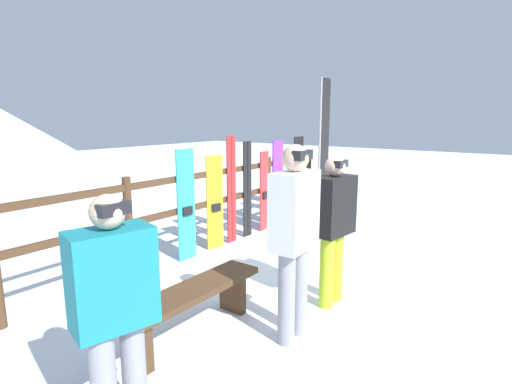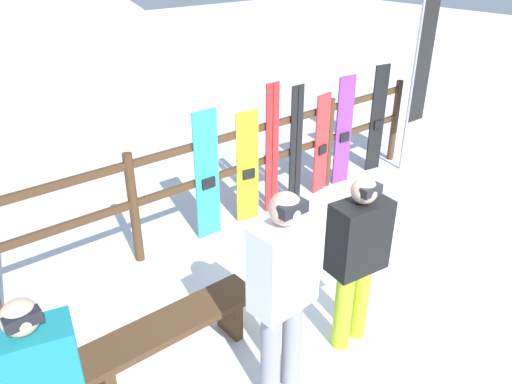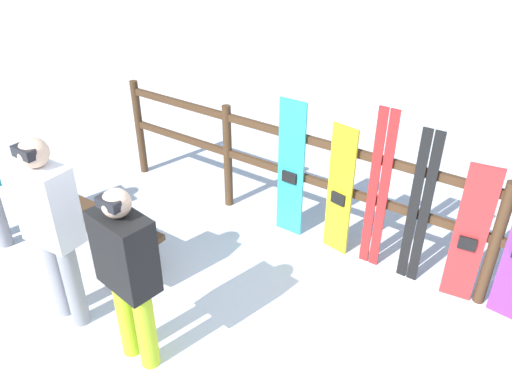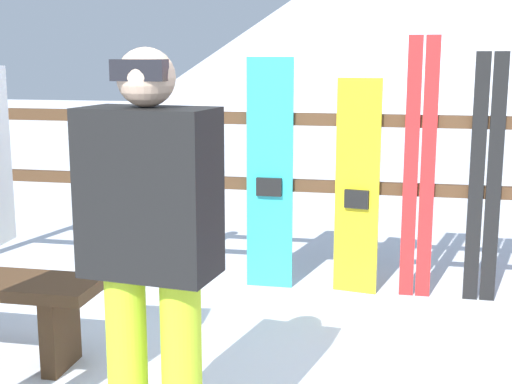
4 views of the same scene
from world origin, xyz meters
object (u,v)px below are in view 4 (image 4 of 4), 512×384
at_px(ski_pair_red, 419,169).
at_px(ski_pair_black, 485,179).
at_px(person_black, 151,238).
at_px(snowboard_yellow, 358,188).
at_px(snowboard_cyan, 270,175).

relative_size(ski_pair_red, ski_pair_black, 1.06).
bearing_deg(person_black, snowboard_yellow, 74.58).
distance_m(snowboard_cyan, snowboard_yellow, 0.58).
bearing_deg(snowboard_cyan, snowboard_yellow, -0.01).
distance_m(snowboard_cyan, ski_pair_red, 0.96).
height_order(person_black, snowboard_yellow, person_black).
xyz_separation_m(snowboard_cyan, ski_pair_red, (0.96, 0.00, 0.07)).
xyz_separation_m(snowboard_cyan, ski_pair_black, (1.36, 0.00, 0.02)).
xyz_separation_m(person_black, snowboard_yellow, (0.61, 2.20, -0.20)).
distance_m(person_black, snowboard_yellow, 2.29).
bearing_deg(ski_pair_black, person_black, -122.33).
height_order(person_black, ski_pair_black, person_black).
bearing_deg(snowboard_yellow, ski_pair_black, 0.25).
bearing_deg(ski_pair_black, ski_pair_red, 180.00).
distance_m(snowboard_yellow, ski_pair_red, 0.41).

